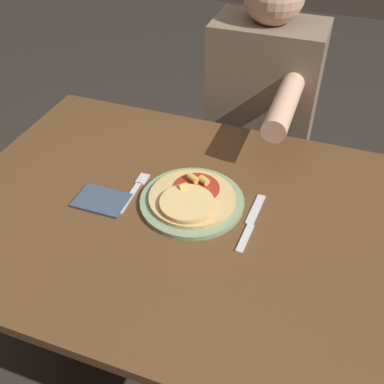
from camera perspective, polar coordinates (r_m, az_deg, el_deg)
The scene contains 8 objects.
ground_plane at distance 1.81m, azimuth -1.23°, elevation -20.74°, with size 8.00×8.00×0.00m, color #2D2823.
dining_table at distance 1.26m, azimuth -1.65°, elevation -6.06°, with size 1.22×0.89×0.78m.
plate at distance 1.20m, azimuth 0.00°, elevation -1.20°, with size 0.28×0.28×0.01m.
pizza at distance 1.18m, azimuth -0.10°, elevation -0.72°, with size 0.23×0.23×0.04m.
fork at distance 1.25m, azimuth -7.29°, elevation 0.25°, with size 0.03×0.18×0.00m.
knife at distance 1.15m, azimuth 7.45°, elevation -3.94°, with size 0.03×0.22×0.00m.
napkin at distance 1.23m, azimuth -11.42°, elevation -1.06°, with size 0.14×0.10×0.01m.
person_diner at distance 1.68m, azimuth 8.77°, elevation 9.73°, with size 0.37×0.52×1.25m.
Camera 1 is at (0.33, -0.80, 1.59)m, focal length 42.00 mm.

